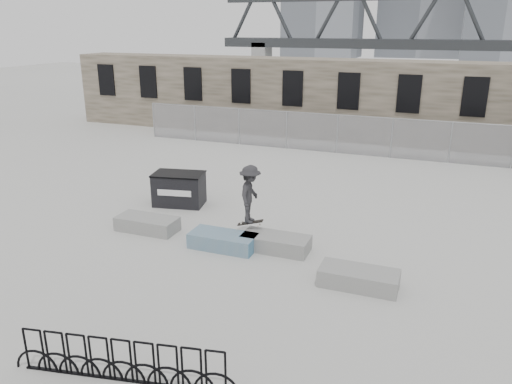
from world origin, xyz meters
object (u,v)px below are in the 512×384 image
planter_center_right (276,242)px  skateboarder (250,194)px  planter_center_left (223,240)px  planter_offset (359,277)px  dumpster (179,189)px  bike_rack (122,361)px  planter_far_left (147,223)px

planter_center_right → skateboarder: 1.62m
planter_center_left → planter_offset: (4.20, -0.86, 0.00)m
dumpster → planter_center_left: bearing=-54.2°
planter_center_left → skateboarder: skateboarder is taller
planter_center_right → planter_offset: bearing=-25.6°
planter_center_left → planter_center_right: bearing=15.5°
planter_center_right → planter_center_left: bearing=-164.5°
planter_offset → bike_rack: 6.26m
dumpster → planter_center_right: bearing=-39.3°
planter_center_right → planter_offset: (2.68, -1.28, 0.00)m
planter_far_left → planter_center_left: bearing=-6.5°
bike_rack → skateboarder: (-0.10, 6.71, 1.13)m
bike_rack → skateboarder: skateboarder is taller
planter_far_left → planter_center_right: bearing=1.2°
planter_far_left → planter_center_left: (2.86, -0.33, 0.00)m
skateboarder → planter_center_left: bearing=130.5°
planter_far_left → planter_offset: bearing=-9.6°
planter_offset → planter_center_left: bearing=168.4°
planter_center_left → planter_center_right: (1.52, 0.42, 0.00)m
planter_center_right → bike_rack: 6.53m
planter_center_left → skateboarder: (0.62, 0.66, 1.32)m
planter_offset → bike_rack: bike_rack is taller
planter_far_left → planter_offset: (7.07, -1.19, 0.00)m
planter_far_left → planter_center_right: (4.39, 0.09, 0.00)m
planter_far_left → planter_center_left: 2.88m
planter_offset → planter_center_right: bearing=154.4°
planter_center_left → bike_rack: 6.10m
planter_far_left → planter_center_left: same height
planter_center_right → planter_far_left: bearing=-178.8°
planter_center_right → bike_rack: (-0.80, -6.48, 0.19)m
planter_center_right → dumpster: dumpster is taller
planter_center_left → skateboarder: 1.60m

